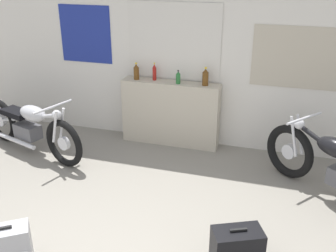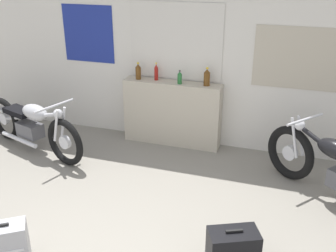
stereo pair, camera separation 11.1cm
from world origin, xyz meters
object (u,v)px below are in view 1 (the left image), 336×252
object	(u,v)px
hard_case_black	(237,247)
bottle_center	(178,78)
hard_case_silver	(7,247)
bottle_right_center	(205,77)
bottle_left_center	(154,72)
bottle_leftmost	(136,72)
motorcycle_silver	(30,126)

from	to	relation	value
hard_case_black	bottle_center	bearing A→B (deg)	117.96
bottle_center	hard_case_silver	distance (m)	3.18
bottle_right_center	hard_case_silver	world-z (taller)	bottle_right_center
bottle_left_center	bottle_right_center	size ratio (longest dim) A/B	0.99
hard_case_silver	bottle_center	bearing A→B (deg)	74.54
bottle_right_center	hard_case_silver	bearing A→B (deg)	-112.01
hard_case_silver	hard_case_black	bearing A→B (deg)	18.03
bottle_left_center	hard_case_silver	world-z (taller)	bottle_left_center
bottle_leftmost	hard_case_black	world-z (taller)	bottle_leftmost
motorcycle_silver	hard_case_silver	bearing A→B (deg)	-60.73
bottle_center	hard_case_silver	bearing A→B (deg)	-105.46
bottle_center	bottle_right_center	xyz separation A→B (m)	(0.39, 0.04, 0.03)
bottle_left_center	hard_case_black	size ratio (longest dim) A/B	0.49
bottle_center	motorcycle_silver	distance (m)	2.26
bottle_leftmost	bottle_center	xyz separation A→B (m)	(0.65, -0.03, -0.03)
bottle_leftmost	motorcycle_silver	bearing A→B (deg)	-146.11
bottle_left_center	hard_case_silver	distance (m)	3.18
bottle_left_center	bottle_center	size ratio (longest dim) A/B	1.33
bottle_left_center	motorcycle_silver	distance (m)	1.98
bottle_center	bottle_left_center	bearing A→B (deg)	169.73
bottle_leftmost	hard_case_silver	bearing A→B (deg)	-93.13
hard_case_black	bottle_right_center	bearing A→B (deg)	109.52
bottle_leftmost	bottle_center	bearing A→B (deg)	-2.20
bottle_left_center	bottle_right_center	xyz separation A→B (m)	(0.78, -0.03, 0.00)
bottle_left_center	hard_case_black	xyz separation A→B (m)	(1.60, -2.36, -0.92)
bottle_right_center	hard_case_black	world-z (taller)	bottle_right_center
bottle_center	hard_case_silver	world-z (taller)	bottle_center
bottle_left_center	hard_case_silver	bearing A→B (deg)	-98.14
bottle_right_center	bottle_leftmost	bearing A→B (deg)	-179.46
bottle_leftmost	hard_case_black	bearing A→B (deg)	-51.08
bottle_left_center	motorcycle_silver	world-z (taller)	bottle_left_center
hard_case_silver	hard_case_black	size ratio (longest dim) A/B	0.92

